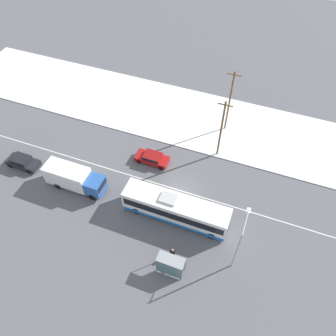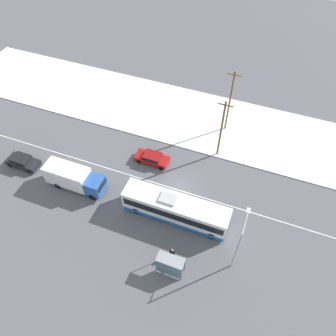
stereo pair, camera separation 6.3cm
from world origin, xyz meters
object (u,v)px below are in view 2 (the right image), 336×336
(parked_car_near_truck, at_px, (23,161))
(utility_pole_snowlot, at_px, (230,101))
(streetlamp, at_px, (240,240))
(utility_pole_roadside, at_px, (221,129))
(bus_shelter, at_px, (169,265))
(box_truck, at_px, (74,177))
(pedestrian_at_stop, at_px, (172,252))
(sedan_car, at_px, (152,158))
(city_bus, at_px, (176,209))

(parked_car_near_truck, relative_size, utility_pole_snowlot, 0.44)
(streetlamp, bearing_deg, utility_pole_snowlot, 106.90)
(streetlamp, relative_size, utility_pole_roadside, 0.76)
(bus_shelter, xyz_separation_m, utility_pole_snowlot, (-0.06, 22.11, 3.18))
(box_truck, distance_m, pedestrian_at_stop, 14.65)
(box_truck, bearing_deg, streetlamp, -7.25)
(bus_shelter, bearing_deg, sedan_car, 119.26)
(bus_shelter, height_order, utility_pole_roadside, utility_pole_roadside)
(box_truck, distance_m, streetlamp, 20.21)
(utility_pole_roadside, bearing_deg, box_truck, -142.78)
(parked_car_near_truck, distance_m, streetlamp, 28.10)
(city_bus, distance_m, parked_car_near_truck, 20.50)
(utility_pole_snowlot, bearing_deg, streetlamp, -73.10)
(pedestrian_at_stop, xyz_separation_m, utility_pole_roadside, (0.54, 15.43, 3.53))
(pedestrian_at_stop, bearing_deg, box_truck, 162.42)
(parked_car_near_truck, bearing_deg, pedestrian_at_stop, -12.58)
(utility_pole_roadside, bearing_deg, streetlamp, -68.34)
(city_bus, bearing_deg, streetlamp, -20.72)
(bus_shelter, bearing_deg, city_bus, 104.74)
(sedan_car, xyz_separation_m, pedestrian_at_stop, (6.86, -11.21, 0.26))
(city_bus, height_order, box_truck, city_bus)
(bus_shelter, bearing_deg, streetlamp, 32.30)
(box_truck, relative_size, sedan_car, 1.68)
(streetlamp, distance_m, utility_pole_snowlot, 19.42)
(pedestrian_at_stop, bearing_deg, streetlamp, 17.74)
(streetlamp, bearing_deg, city_bus, 159.28)
(utility_pole_roadside, distance_m, utility_pole_snowlot, 5.06)
(city_bus, relative_size, bus_shelter, 4.36)
(parked_car_near_truck, bearing_deg, utility_pole_snowlot, 35.26)
(utility_pole_snowlot, bearing_deg, parked_car_near_truck, -144.74)
(box_truck, height_order, streetlamp, streetlamp)
(sedan_car, bearing_deg, city_bus, 130.13)
(pedestrian_at_stop, distance_m, bus_shelter, 1.80)
(parked_car_near_truck, distance_m, utility_pole_snowlot, 27.34)
(utility_pole_snowlot, bearing_deg, bus_shelter, -89.84)
(box_truck, relative_size, pedestrian_at_stop, 4.42)
(sedan_car, bearing_deg, pedestrian_at_stop, 121.47)
(city_bus, distance_m, utility_pole_roadside, 11.35)
(pedestrian_at_stop, relative_size, utility_pole_roadside, 0.19)
(bus_shelter, distance_m, utility_pole_roadside, 17.31)
(parked_car_near_truck, xyz_separation_m, utility_pole_snowlot, (22.08, 15.60, 4.05))
(pedestrian_at_stop, distance_m, streetlamp, 7.03)
(streetlamp, relative_size, utility_pole_snowlot, 0.71)
(sedan_car, height_order, bus_shelter, bus_shelter)
(city_bus, distance_m, sedan_car, 8.65)
(box_truck, height_order, parked_car_near_truck, box_truck)
(utility_pole_snowlot, bearing_deg, city_bus, -95.72)
(streetlamp, bearing_deg, bus_shelter, -147.70)
(utility_pole_roadside, height_order, utility_pole_snowlot, utility_pole_snowlot)
(box_truck, bearing_deg, bus_shelter, -22.98)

